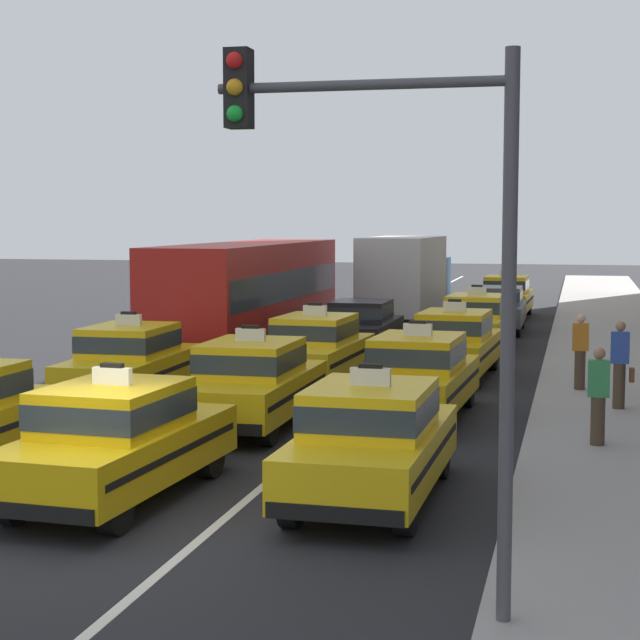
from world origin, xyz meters
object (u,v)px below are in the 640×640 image
Objects in this scene: taxi_center_nearest at (117,439)px; taxi_right_third at (455,342)px; taxi_right_second at (418,375)px; traffic_light_pole at (406,232)px; taxi_right_nearest at (372,440)px; sedan_center_fourth at (362,326)px; box_truck_center_fifth at (406,278)px; taxi_left_second at (131,361)px; taxi_center_second at (252,382)px; pedestrian_mid_block at (620,365)px; taxi_center_third at (316,348)px; taxi_right_sixth at (507,296)px; pedestrian_near_crosswalk at (580,351)px; taxi_right_fourth at (477,320)px; bus_left_third at (249,291)px; sedan_right_fifth at (498,308)px; pedestrian_by_storefront at (598,396)px.

taxi_center_nearest and taxi_right_third have the same top height.
taxi_right_second is 11.21m from traffic_light_pole.
taxi_right_second is 0.83× the size of traffic_light_pole.
taxi_right_nearest is 5.44m from traffic_light_pole.
sedan_center_fourth is 4.89m from taxi_right_third.
sedan_center_fourth is 8.52m from box_truck_center_fifth.
taxi_left_second is at bearing -110.27° from sedan_center_fourth.
taxi_left_second and taxi_center_second have the same top height.
pedestrian_mid_block is (7.07, 8.32, 0.15)m from taxi_center_nearest.
taxi_center_third is 0.66× the size of box_truck_center_fifth.
taxi_right_sixth is at bearing 82.40° from taxi_center_second.
taxi_right_nearest is (3.18, -4.63, 0.00)m from taxi_center_second.
pedestrian_mid_block reaches higher than pedestrian_near_crosswalk.
taxi_center_third is at bearing -111.72° from taxi_right_fourth.
pedestrian_near_crosswalk is (3.10, 3.52, 0.13)m from taxi_right_second.
taxi_left_second and taxi_right_third have the same top height.
taxi_right_nearest reaches higher than sedan_center_fourth.
traffic_light_pole reaches higher than bus_left_third.
sedan_right_fifth is 27.49m from traffic_light_pole.
traffic_light_pole is at bearing -86.46° from taxi_right_fourth.
taxi_right_second is at bearing 144.77° from pedestrian_by_storefront.
sedan_center_fourth is 2.54× the size of pedestrian_near_crosswalk.
sedan_right_fifth is 2.54× the size of pedestrian_near_crosswalk.
sedan_center_fourth is at bearing -146.79° from taxi_right_fourth.
box_truck_center_fifth is 4.16× the size of pedestrian_near_crosswalk.
taxi_center_third is (3.36, -5.41, -0.94)m from bus_left_third.
sedan_right_fifth is 13.37m from pedestrian_near_crosswalk.
taxi_right_fourth is (-0.20, 17.71, 0.00)m from taxi_right_nearest.
taxi_right_nearest is 6.30m from taxi_right_second.
taxi_right_fourth is at bearing 79.95° from taxi_center_nearest.
taxi_right_nearest is at bearing -55.51° from taxi_center_second.
taxi_right_nearest is at bearing -87.46° from taxi_right_second.
pedestrian_near_crosswalk is (6.30, 10.59, 0.13)m from taxi_center_nearest.
pedestrian_mid_block is at bearing -49.57° from sedan_center_fourth.
taxi_center_third reaches higher than pedestrian_near_crosswalk.
taxi_center_nearest is 2.81× the size of pedestrian_by_storefront.
taxi_right_sixth reaches higher than sedan_center_fourth.
box_truck_center_fifth is 1.52× the size of taxi_right_fourth.
bus_left_third is at bearing 121.84° from taxi_center_third.
taxi_center_third is 13.30m from sedan_right_fifth.
pedestrian_mid_block is (6.97, -16.59, -0.75)m from box_truck_center_fifth.
taxi_center_nearest is 1.00× the size of taxi_right_third.
bus_left_third is at bearing 151.41° from taxi_right_third.
pedestrian_mid_block is at bearing -80.12° from taxi_right_sixth.
sedan_center_fourth is (-0.05, 5.67, -0.03)m from taxi_center_third.
pedestrian_mid_block is at bearing 78.53° from traffic_light_pole.
taxi_center_second is at bearing -89.27° from sedan_center_fourth.
taxi_left_second is 9.89m from pedestrian_near_crosswalk.
taxi_center_third is (3.32, 3.20, 0.00)m from taxi_left_second.
taxi_center_third is at bearing -104.44° from sedan_right_fifth.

